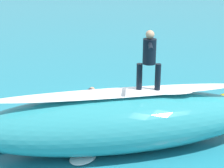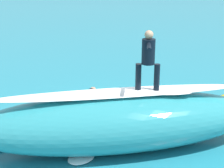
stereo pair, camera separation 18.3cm
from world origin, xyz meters
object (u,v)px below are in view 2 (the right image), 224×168
object	(u,v)px
surfboard_paddling	(86,101)
surfer_paddling	(84,98)
surfer_riding	(148,56)
surfboard_riding	(147,91)

from	to	relation	value
surfboard_paddling	surfer_paddling	xyz separation A→B (m)	(0.08, 0.11, 0.18)
surfer_riding	surfer_paddling	size ratio (longest dim) A/B	0.97
surfboard_riding	surfer_riding	bearing A→B (deg)	14.95
surfer_paddling	surfboard_paddling	bearing A→B (deg)	-0.00
surfboard_riding	surfer_riding	distance (m)	0.94
surfboard_paddling	surfer_paddling	size ratio (longest dim) A/B	1.24
surfer_riding	surfer_paddling	distance (m)	4.20
surfboard_riding	surfer_riding	xyz separation A→B (m)	(0.00, 0.00, 0.94)
surfboard_riding	surfboard_paddling	xyz separation A→B (m)	(1.21, -3.40, -1.52)
surfer_riding	surfer_paddling	world-z (taller)	surfer_riding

